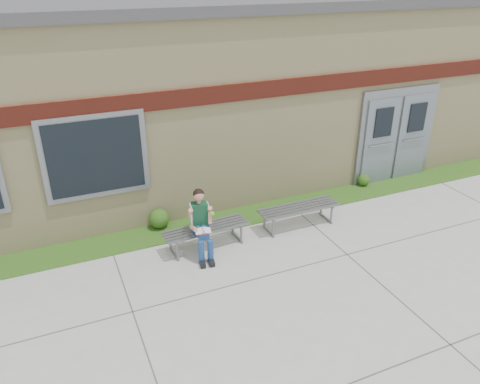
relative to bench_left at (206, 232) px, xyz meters
name	(u,v)px	position (x,y,z in m)	size (l,w,h in m)	color
ground	(315,283)	(1.31, -1.81, -0.33)	(80.00, 80.00, 0.00)	#9E9E99
grass_strip	(251,215)	(1.31, 0.79, -0.32)	(16.00, 0.80, 0.02)	#235015
school_building	(197,84)	(1.31, 4.18, 1.78)	(16.20, 6.22, 4.20)	beige
bench_left	(206,232)	(0.00, 0.00, 0.00)	(1.66, 0.56, 0.42)	slate
bench_right	(299,211)	(2.00, 0.00, 0.01)	(1.70, 0.48, 0.44)	slate
girl	(201,223)	(-0.15, -0.19, 0.33)	(0.46, 0.79, 1.27)	navy
shrub_mid	(159,218)	(-0.64, 1.04, -0.10)	(0.41, 0.41, 0.41)	#235015
shrub_east	(364,180)	(4.42, 1.04, -0.16)	(0.29, 0.29, 0.29)	#235015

